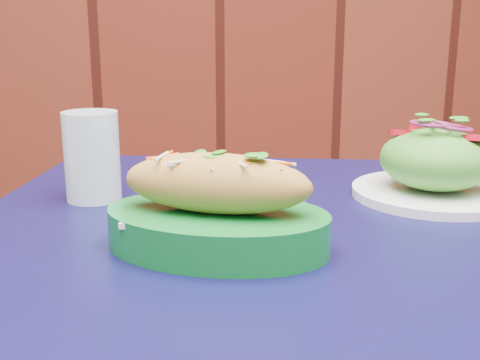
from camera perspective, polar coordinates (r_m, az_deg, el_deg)
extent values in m
cube|color=black|center=(0.68, 5.72, -6.42)|extent=(0.94, 0.94, 0.03)
cube|color=white|center=(0.62, -2.20, -3.31)|extent=(0.20, 0.14, 0.01)
ellipsoid|color=gold|center=(0.61, -2.23, -0.29)|extent=(0.21, 0.14, 0.06)
cylinder|color=white|center=(0.85, 17.86, -1.17)|extent=(0.22, 0.22, 0.01)
ellipsoid|color=#4C992D|center=(0.84, 18.10, 1.90)|extent=(0.15, 0.15, 0.08)
cylinder|color=red|center=(0.83, 21.63, 3.91)|extent=(0.04, 0.04, 0.01)
cylinder|color=red|center=(0.85, 15.33, 4.65)|extent=(0.04, 0.04, 0.01)
cylinder|color=red|center=(0.88, 17.07, 4.81)|extent=(0.04, 0.04, 0.01)
torus|color=#871D54|center=(0.84, 18.34, 4.96)|extent=(0.05, 0.05, 0.00)
torus|color=#871D54|center=(0.83, 18.36, 5.24)|extent=(0.05, 0.05, 0.00)
torus|color=#871D54|center=(0.83, 18.39, 5.51)|extent=(0.05, 0.05, 0.00)
cylinder|color=silver|center=(0.82, -13.86, 2.21)|extent=(0.07, 0.07, 0.12)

